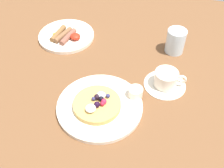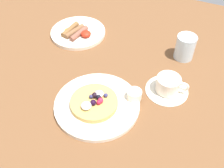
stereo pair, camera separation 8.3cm
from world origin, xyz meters
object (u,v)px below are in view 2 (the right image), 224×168
Objects in this scene: syrup_ramekin at (134,95)px; water_glass at (185,47)px; breakfast_plate at (78,32)px; coffee_saucer at (167,90)px; pancake_plate at (97,105)px; coffee_cup at (169,84)px.

water_glass reaches higher than syrup_ramekin.
breakfast_plate is 1.59× the size of coffee_saucer.
coffee_cup is (18.06, 15.20, 2.59)cm from pancake_plate.
coffee_cup is (42.09, -15.70, 2.61)cm from breakfast_plate.
pancake_plate is 12.00cm from syrup_ramekin.
breakfast_plate is (-24.03, 30.90, -0.02)cm from pancake_plate.
syrup_ramekin is 12.05cm from coffee_saucer.
coffee_saucer is (8.26, 8.39, -2.56)cm from syrup_ramekin.
water_glass is at bearing 88.35° from coffee_cup.
water_glass is (0.70, 18.98, 4.23)cm from coffee_saucer.
water_glass is at bearing 4.37° from breakfast_plate.
syrup_ramekin is 0.33× the size of coffee_saucer.
breakfast_plate is 42.94cm from water_glass.
syrup_ramekin is 11.90cm from coffee_cup.
coffee_cup reaches higher than breakfast_plate.
coffee_saucer is 2.95cm from coffee_cup.
water_glass reaches higher than pancake_plate.
coffee_cup is (0.16, 0.02, 2.95)cm from coffee_saucer.
water_glass reaches higher than coffee_cup.
syrup_ramekin is (9.64, 6.79, 2.21)cm from pancake_plate.
pancake_plate is at bearing -139.70° from coffee_saucer.
syrup_ramekin is 0.44× the size of coffee_cup.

